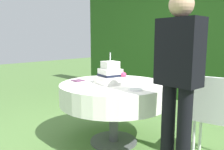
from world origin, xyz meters
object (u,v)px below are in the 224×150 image
serving_plate_near (136,90)px  serving_plate_far (75,87)px  cake_table (114,93)px  wedding_cake (111,75)px  napkin_stack (78,81)px  standing_person (178,76)px  serving_plate_right (119,77)px  garden_chair (214,112)px  serving_plate_left (101,90)px

serving_plate_near → serving_plate_far: 0.64m
cake_table → wedding_cake: size_ratio=3.50×
napkin_stack → standing_person: 1.33m
cake_table → serving_plate_right: 0.46m
garden_chair → standing_person: size_ratio=0.56×
serving_plate_right → napkin_stack: (-0.20, -0.57, 0.00)m
cake_table → serving_plate_right: (-0.23, 0.38, 0.13)m
serving_plate_left → serving_plate_right: same height
serving_plate_right → cake_table: bearing=-59.6°
serving_plate_near → wedding_cake: bearing=168.0°
cake_table → wedding_cake: 0.23m
standing_person → cake_table: bearing=166.1°
garden_chair → serving_plate_left: bearing=-144.4°
napkin_stack → garden_chair: (1.48, 0.44, -0.19)m
serving_plate_far → serving_plate_left: bearing=14.6°
serving_plate_left → napkin_stack: same height
serving_plate_near → serving_plate_far: (-0.55, -0.33, 0.00)m
standing_person → wedding_cake: bearing=169.1°
cake_table → standing_person: size_ratio=0.79×
serving_plate_left → standing_person: 0.77m
cake_table → serving_plate_far: 0.50m
cake_table → garden_chair: size_ratio=1.41×
cake_table → serving_plate_far: size_ratio=9.43×
serving_plate_near → serving_plate_far: size_ratio=1.09×
serving_plate_left → napkin_stack: bearing=161.2°
serving_plate_far → garden_chair: bearing=31.0°
wedding_cake → napkin_stack: bearing=-161.8°
garden_chair → serving_plate_right: bearing=174.6°
serving_plate_right → serving_plate_near: bearing=-39.4°
cake_table → serving_plate_far: bearing=-107.9°
cake_table → serving_plate_left: bearing=-67.6°
napkin_stack → standing_person: bearing=-1.6°
serving_plate_right → garden_chair: garden_chair is taller
wedding_cake → garden_chair: (1.07, 0.31, -0.28)m
serving_plate_near → napkin_stack: 0.83m
wedding_cake → standing_person: (0.90, -0.17, 0.10)m
serving_plate_near → serving_plate_left: size_ratio=1.15×
serving_plate_near → serving_plate_left: same height
serving_plate_near → serving_plate_right: (-0.63, 0.52, 0.00)m
wedding_cake → serving_plate_far: size_ratio=2.69×
serving_plate_far → garden_chair: size_ratio=0.15×
serving_plate_right → standing_person: size_ratio=0.08×
serving_plate_near → serving_plate_left: bearing=-135.2°
serving_plate_left → serving_plate_right: size_ratio=0.97×
serving_plate_left → napkin_stack: 0.61m
wedding_cake → serving_plate_near: size_ratio=2.48×
serving_plate_right → serving_plate_left: bearing=-63.5°
wedding_cake → serving_plate_left: 0.39m
serving_plate_left → serving_plate_right: bearing=116.5°
serving_plate_far → napkin_stack: 0.39m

